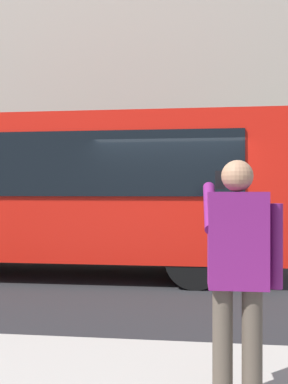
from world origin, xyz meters
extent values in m
plane|color=#232326|center=(0.00, 0.00, 0.00)|extent=(60.00, 60.00, 0.00)
cube|color=#A89E8E|center=(0.00, -6.80, 6.00)|extent=(28.00, 0.80, 12.00)
cube|color=red|center=(2.57, -0.48, 1.70)|extent=(9.00, 2.50, 2.60)
cube|color=black|center=(2.57, 0.78, 2.10)|extent=(7.60, 0.06, 1.10)
cylinder|color=black|center=(-0.43, -1.58, 0.50)|extent=(1.00, 0.28, 1.00)
cylinder|color=black|center=(-0.43, 0.62, 0.50)|extent=(1.00, 0.28, 1.00)
cylinder|color=#4C4238|center=(-0.80, 4.70, 0.56)|extent=(0.14, 0.14, 0.82)
cylinder|color=#4C4238|center=(-0.60, 4.70, 0.56)|extent=(0.14, 0.14, 0.82)
cube|color=#6B1960|center=(-0.70, 4.70, 1.30)|extent=(0.40, 0.24, 0.66)
sphere|color=#A87A5B|center=(-0.70, 4.70, 1.74)|extent=(0.22, 0.22, 0.22)
cylinder|color=#6B1960|center=(-0.96, 4.70, 1.26)|extent=(0.09, 0.09, 0.58)
cylinder|color=#6B1960|center=(-0.52, 4.54, 1.52)|extent=(0.09, 0.48, 0.37)
cube|color=black|center=(-0.60, 4.40, 1.72)|extent=(0.07, 0.01, 0.14)
camera|label=1|loc=(-0.39, 7.62, 1.63)|focal=38.92mm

